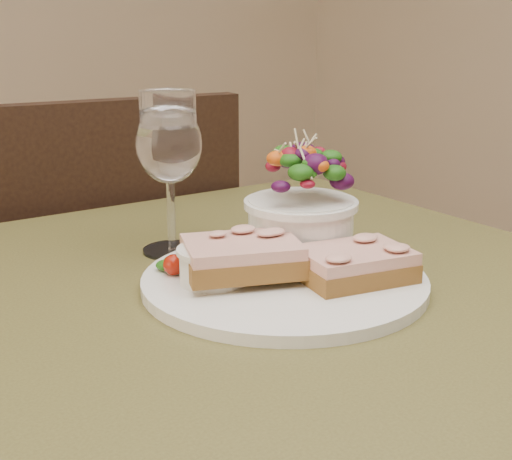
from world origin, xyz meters
TOP-DOWN VIEW (x-y plane):
  - cafe_table at (0.00, 0.00)m, footprint 0.80×0.80m
  - chair_far at (0.07, 0.62)m, footprint 0.45×0.45m
  - dinner_plate at (0.04, -0.01)m, footprint 0.29×0.29m
  - sandwich_front at (0.09, -0.06)m, footprint 0.12×0.10m
  - sandwich_back at (-0.00, 0.01)m, footprint 0.14×0.12m
  - ramekin at (-0.03, 0.01)m, footprint 0.07×0.07m
  - salad_bowl at (0.10, 0.04)m, footprint 0.12×0.12m
  - garnish at (-0.04, 0.06)m, footprint 0.05×0.04m
  - wine_glass at (-0.00, 0.16)m, footprint 0.08×0.08m

SIDE VIEW (x-z plane):
  - chair_far at x=0.07m, z-range -0.16..0.74m
  - cafe_table at x=0.00m, z-range 0.27..1.02m
  - dinner_plate at x=0.04m, z-range 0.75..0.76m
  - garnish at x=-0.04m, z-range 0.76..0.78m
  - sandwich_front at x=0.09m, z-range 0.76..0.79m
  - ramekin at x=-0.03m, z-range 0.76..0.80m
  - sandwich_back at x=0.00m, z-range 0.77..0.80m
  - salad_bowl at x=0.10m, z-range 0.76..0.88m
  - wine_glass at x=0.00m, z-range 0.79..0.96m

